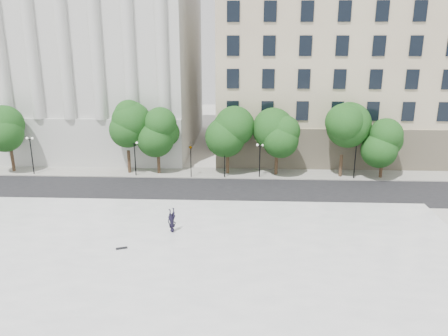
{
  "coord_description": "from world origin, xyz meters",
  "views": [
    {
      "loc": [
        5.24,
        -24.35,
        14.98
      ],
      "look_at": [
        3.7,
        10.0,
        4.82
      ],
      "focal_mm": 35.0,
      "sensor_mm": 36.0,
      "label": 1
    }
  ],
  "objects": [
    {
      "name": "ground",
      "position": [
        0.0,
        0.0,
        0.0
      ],
      "size": [
        160.0,
        160.0,
        0.0
      ],
      "primitive_type": "plane",
      "color": "#B6B3AC",
      "rests_on": "ground"
    },
    {
      "name": "traffic_light_east",
      "position": [
        3.21,
        22.3,
        3.6
      ],
      "size": [
        0.6,
        1.58,
        4.12
      ],
      "color": "black",
      "rests_on": "ground"
    },
    {
      "name": "lamp_posts",
      "position": [
        -0.31,
        22.6,
        2.91
      ],
      "size": [
        37.27,
        0.28,
        4.44
      ],
      "color": "black",
      "rests_on": "ground"
    },
    {
      "name": "plaza",
      "position": [
        0.0,
        3.0,
        0.23
      ],
      "size": [
        44.0,
        22.0,
        0.45
      ],
      "primitive_type": "cube",
      "color": "white",
      "rests_on": "ground"
    },
    {
      "name": "traffic_light_west",
      "position": [
        -0.55,
        22.3,
        3.63
      ],
      "size": [
        0.75,
        1.63,
        4.14
      ],
      "color": "black",
      "rests_on": "ground"
    },
    {
      "name": "person_lying",
      "position": [
        -0.23,
        6.9,
        0.72
      ],
      "size": [
        1.83,
        1.95,
        0.53
      ],
      "primitive_type": "imported",
      "rotation": [
        -1.54,
        0.0,
        0.72
      ],
      "color": "black",
      "rests_on": "plaza"
    },
    {
      "name": "street",
      "position": [
        0.0,
        18.0,
        0.01
      ],
      "size": [
        60.0,
        8.0,
        0.02
      ],
      "primitive_type": "cube",
      "color": "black",
      "rests_on": "ground"
    },
    {
      "name": "building_east",
      "position": [
        20.0,
        38.91,
        11.14
      ],
      "size": [
        36.0,
        26.15,
        23.0
      ],
      "color": "beige",
      "rests_on": "ground"
    },
    {
      "name": "skateboard",
      "position": [
        -3.44,
        3.87,
        0.49
      ],
      "size": [
        0.84,
        0.48,
        0.08
      ],
      "primitive_type": "cube",
      "rotation": [
        0.0,
        0.0,
        0.36
      ],
      "color": "black",
      "rests_on": "plaza"
    },
    {
      "name": "street_trees",
      "position": [
        3.04,
        23.54,
        4.77
      ],
      "size": [
        46.3,
        4.96,
        7.06
      ],
      "color": "#382619",
      "rests_on": "ground"
    },
    {
      "name": "building_west",
      "position": [
        -17.0,
        38.57,
        12.89
      ],
      "size": [
        31.5,
        27.65,
        25.6
      ],
      "color": "#B6B6B1",
      "rests_on": "ground"
    },
    {
      "name": "far_sidewalk",
      "position": [
        0.0,
        24.0,
        0.06
      ],
      "size": [
        60.0,
        4.0,
        0.12
      ],
      "primitive_type": "cube",
      "color": "#A4A298",
      "rests_on": "ground"
    }
  ]
}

